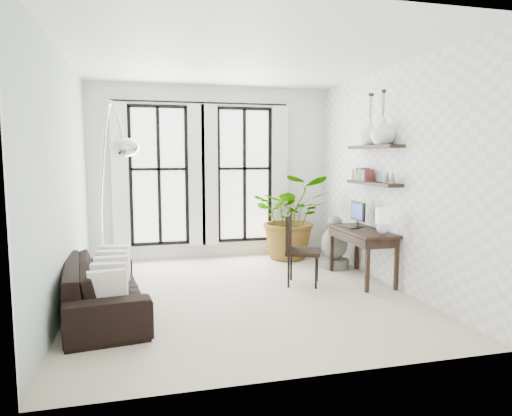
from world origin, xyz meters
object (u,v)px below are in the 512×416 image
object	(u,v)px
desk_chair	(297,245)
arc_lamp	(110,148)
sofa	(103,287)
desk	(363,234)
plant	(291,216)
buddha	(334,246)

from	to	relation	value
desk_chair	arc_lamp	world-z (taller)	arc_lamp
sofa	desk	xyz separation A→B (m)	(3.75, 0.55, 0.41)
plant	buddha	xyz separation A→B (m)	(0.49, -0.87, -0.41)
sofa	desk_chair	world-z (taller)	desk_chair
buddha	plant	bearing A→B (deg)	119.40
desk	buddha	world-z (taller)	desk
sofa	desk_chair	size ratio (longest dim) A/B	2.14
sofa	desk_chair	xyz separation A→B (m)	(2.71, 0.63, 0.27)
desk_chair	buddha	bearing A→B (deg)	64.07
plant	buddha	bearing A→B (deg)	-60.60
desk_chair	arc_lamp	distance (m)	2.96
sofa	desk	size ratio (longest dim) A/B	1.67
plant	desk	xyz separation A→B (m)	(0.56, -1.77, -0.05)
plant	buddha	size ratio (longest dim) A/B	1.76
sofa	desk_chair	bearing A→B (deg)	-84.02
sofa	desk	distance (m)	3.81
plant	buddha	distance (m)	1.08
desk_chair	arc_lamp	size ratio (longest dim) A/B	0.40
arc_lamp	sofa	bearing A→B (deg)	-99.37
sofa	buddha	world-z (taller)	buddha
desk_chair	desk	bearing A→B (deg)	19.45
desk_chair	buddha	world-z (taller)	desk_chair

